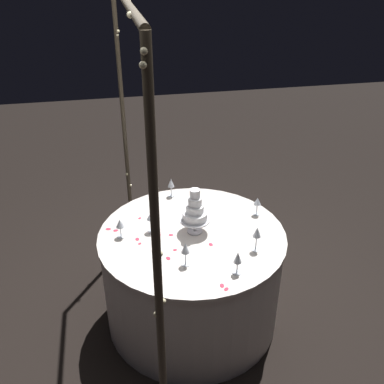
# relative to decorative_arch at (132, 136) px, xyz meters

# --- Properties ---
(ground_plane) EXTENTS (12.00, 12.00, 0.00)m
(ground_plane) POSITION_rel_decorative_arch_xyz_m (-0.00, -0.37, -1.56)
(ground_plane) COLOR black
(decorative_arch) EXTENTS (2.34, 0.06, 2.37)m
(decorative_arch) POSITION_rel_decorative_arch_xyz_m (0.00, 0.00, 0.00)
(decorative_arch) COLOR #473D2D
(decorative_arch) RESTS_ON ground
(main_table) EXTENTS (1.34, 1.34, 0.79)m
(main_table) POSITION_rel_decorative_arch_xyz_m (-0.00, -0.37, -1.17)
(main_table) COLOR silver
(main_table) RESTS_ON ground
(tiered_cake) EXTENTS (0.22, 0.22, 0.34)m
(tiered_cake) POSITION_rel_decorative_arch_xyz_m (0.02, -0.40, -0.60)
(tiered_cake) COLOR silver
(tiered_cake) RESTS_ON main_table
(wine_glass_0) EXTENTS (0.06, 0.06, 0.15)m
(wine_glass_0) POSITION_rel_decorative_arch_xyz_m (0.15, -0.91, -0.67)
(wine_glass_0) COLOR silver
(wine_glass_0) RESTS_ON main_table
(wine_glass_1) EXTENTS (0.06, 0.06, 0.14)m
(wine_glass_1) POSITION_rel_decorative_arch_xyz_m (0.06, 0.12, -0.67)
(wine_glass_1) COLOR silver
(wine_glass_1) RESTS_ON main_table
(wine_glass_2) EXTENTS (0.06, 0.06, 0.15)m
(wine_glass_2) POSITION_rel_decorative_arch_xyz_m (0.09, -0.10, -0.66)
(wine_glass_2) COLOR silver
(wine_glass_2) RESTS_ON main_table
(wine_glass_3) EXTENTS (0.06, 0.06, 0.18)m
(wine_glass_3) POSITION_rel_decorative_arch_xyz_m (-0.27, -0.76, -0.64)
(wine_glass_3) COLOR silver
(wine_glass_3) RESTS_ON main_table
(wine_glass_4) EXTENTS (0.06, 0.06, 0.16)m
(wine_glass_4) POSITION_rel_decorative_arch_xyz_m (0.56, -0.32, -0.66)
(wine_glass_4) COLOR silver
(wine_glass_4) RESTS_ON main_table
(wine_glass_5) EXTENTS (0.06, 0.06, 0.16)m
(wine_glass_5) POSITION_rel_decorative_arch_xyz_m (-0.48, -0.56, -0.66)
(wine_glass_5) COLOR silver
(wine_glass_5) RESTS_ON main_table
(wine_glass_6) EXTENTS (0.06, 0.06, 0.17)m
(wine_glass_6) POSITION_rel_decorative_arch_xyz_m (-0.33, -0.26, -0.65)
(wine_glass_6) COLOR silver
(wine_glass_6) RESTS_ON main_table
(rose_petal_0) EXTENTS (0.04, 0.03, 0.00)m
(rose_petal_0) POSITION_rel_decorative_arch_xyz_m (0.25, -0.11, -0.77)
(rose_petal_0) COLOR #E02D47
(rose_petal_0) RESTS_ON main_table
(rose_petal_1) EXTENTS (0.04, 0.03, 0.00)m
(rose_petal_1) POSITION_rel_decorative_arch_xyz_m (-0.16, -0.47, -0.77)
(rose_petal_1) COLOR #E02D47
(rose_petal_1) RESTS_ON main_table
(rose_petal_2) EXTENTS (0.02, 0.03, 0.00)m
(rose_petal_2) POSITION_rel_decorative_arch_xyz_m (-0.17, -0.22, -0.77)
(rose_petal_2) COLOR #E02D47
(rose_petal_2) RESTS_ON main_table
(rose_petal_3) EXTENTS (0.02, 0.03, 0.00)m
(rose_petal_3) POSITION_rel_decorative_arch_xyz_m (-0.18, -0.08, -0.77)
(rose_petal_3) COLOR #E02D47
(rose_petal_3) RESTS_ON main_table
(rose_petal_4) EXTENTS (0.04, 0.04, 0.00)m
(rose_petal_4) POSITION_rel_decorative_arch_xyz_m (-0.18, -0.12, -0.77)
(rose_petal_4) COLOR #E02D47
(rose_petal_4) RESTS_ON main_table
(rose_petal_5) EXTENTS (0.04, 0.04, 0.00)m
(rose_petal_5) POSITION_rel_decorative_arch_xyz_m (-0.25, -0.16, -0.77)
(rose_petal_5) COLOR #E02D47
(rose_petal_5) RESTS_ON main_table
(rose_petal_6) EXTENTS (0.03, 0.04, 0.00)m
(rose_petal_6) POSITION_rel_decorative_arch_xyz_m (0.03, -0.14, -0.77)
(rose_petal_6) COLOR #E02D47
(rose_petal_6) RESTS_ON main_table
(rose_petal_7) EXTENTS (0.04, 0.03, 0.00)m
(rose_petal_7) POSITION_rel_decorative_arch_xyz_m (0.01, 0.01, -0.77)
(rose_petal_7) COLOR #E02D47
(rose_petal_7) RESTS_ON main_table
(rose_petal_8) EXTENTS (0.03, 0.02, 0.00)m
(rose_petal_8) POSITION_rel_decorative_arch_xyz_m (-0.18, -0.12, -0.77)
(rose_petal_8) COLOR #E02D47
(rose_petal_8) RESTS_ON main_table
(rose_petal_9) EXTENTS (0.03, 0.04, 0.00)m
(rose_petal_9) POSITION_rel_decorative_arch_xyz_m (0.15, 0.16, -0.77)
(rose_petal_9) COLOR #E02D47
(rose_petal_9) RESTS_ON main_table
(rose_petal_10) EXTENTS (0.03, 0.04, 0.00)m
(rose_petal_10) POSITION_rel_decorative_arch_xyz_m (0.01, -0.22, -0.77)
(rose_petal_10) COLOR #E02D47
(rose_petal_10) RESTS_ON main_table
(rose_petal_11) EXTENTS (0.04, 0.05, 0.00)m
(rose_petal_11) POSITION_rel_decorative_arch_xyz_m (0.18, 0.21, -0.77)
(rose_petal_11) COLOR #E02D47
(rose_petal_11) RESTS_ON main_table
(rose_petal_12) EXTENTS (0.04, 0.03, 0.00)m
(rose_petal_12) POSITION_rel_decorative_arch_xyz_m (-0.57, -0.44, -0.77)
(rose_petal_12) COLOR #E02D47
(rose_petal_12) RESTS_ON main_table
(rose_petal_13) EXTENTS (0.03, 0.03, 0.00)m
(rose_petal_13) POSITION_rel_decorative_arch_xyz_m (-0.25, -0.10, -0.77)
(rose_petal_13) COLOR #E02D47
(rose_petal_13) RESTS_ON main_table
(rose_petal_14) EXTENTS (0.04, 0.04, 0.00)m
(rose_petal_14) POSITION_rel_decorative_arch_xyz_m (-0.61, -0.46, -0.77)
(rose_petal_14) COLOR #E02D47
(rose_petal_14) RESTS_ON main_table
(rose_petal_15) EXTENTS (0.03, 0.03, 0.00)m
(rose_petal_15) POSITION_rel_decorative_arch_xyz_m (-0.05, 0.00, -0.77)
(rose_petal_15) COLOR #E02D47
(rose_petal_15) RESTS_ON main_table
(rose_petal_16) EXTENTS (0.03, 0.03, 0.00)m
(rose_petal_16) POSITION_rel_decorative_arch_xyz_m (0.27, -0.03, -0.77)
(rose_petal_16) COLOR #E02D47
(rose_petal_16) RESTS_ON main_table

